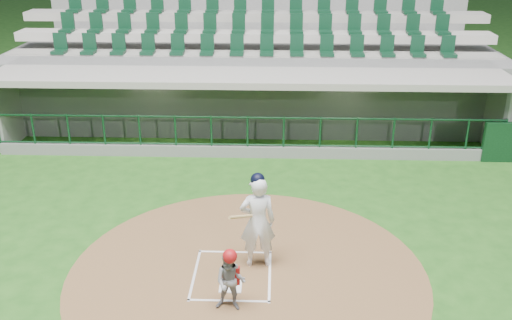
{
  "coord_description": "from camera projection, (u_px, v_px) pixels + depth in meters",
  "views": [
    {
      "loc": [
        0.82,
        -9.89,
        6.49
      ],
      "look_at": [
        0.37,
        2.6,
        1.3
      ],
      "focal_mm": 40.0,
      "sensor_mm": 36.0,
      "label": 1
    }
  ],
  "objects": [
    {
      "name": "batter",
      "position": [
        258.0,
        221.0,
        11.34
      ],
      "size": [
        0.92,
        0.92,
        2.05
      ],
      "color": "white",
      "rests_on": "dirt_circle"
    },
    {
      "name": "seating_deck",
      "position": [
        254.0,
        71.0,
        21.17
      ],
      "size": [
        17.0,
        6.72,
        5.15
      ],
      "color": "slate",
      "rests_on": "ground"
    },
    {
      "name": "batter_box_chalk",
      "position": [
        232.0,
        275.0,
        11.36
      ],
      "size": [
        1.55,
        1.8,
        0.01
      ],
      "color": "silver",
      "rests_on": "ground"
    },
    {
      "name": "ground",
      "position": [
        233.0,
        267.0,
        11.65
      ],
      "size": [
        120.0,
        120.0,
        0.0
      ],
      "primitive_type": "plane",
      "color": "#1E4E16",
      "rests_on": "ground"
    },
    {
      "name": "catcher",
      "position": [
        230.0,
        280.0,
        10.16
      ],
      "size": [
        0.6,
        0.49,
        1.23
      ],
      "color": "gray",
      "rests_on": "dirt_circle"
    },
    {
      "name": "home_plate",
      "position": [
        231.0,
        286.0,
        10.99
      ],
      "size": [
        0.43,
        0.43,
        0.02
      ],
      "primitive_type": "cube",
      "color": "white",
      "rests_on": "dirt_circle"
    },
    {
      "name": "dirt_circle",
      "position": [
        247.0,
        273.0,
        11.45
      ],
      "size": [
        7.2,
        7.2,
        0.01
      ],
      "primitive_type": "cylinder",
      "color": "brown",
      "rests_on": "ground"
    },
    {
      "name": "dugout_structure",
      "position": [
        253.0,
        108.0,
        18.5
      ],
      "size": [
        16.4,
        3.7,
        3.0
      ],
      "color": "slate",
      "rests_on": "ground"
    }
  ]
}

